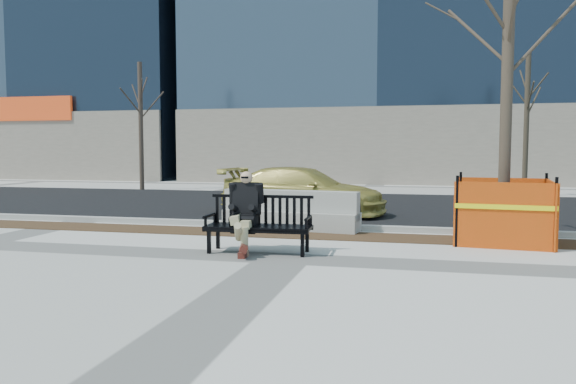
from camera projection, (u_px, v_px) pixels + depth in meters
name	position (u px, v px, depth m)	size (l,w,h in m)	color
ground	(285.00, 258.00, 9.48)	(120.00, 120.00, 0.00)	beige
mulch_strip	(313.00, 235.00, 12.00)	(40.00, 1.20, 0.02)	#47301C
asphalt_street	(349.00, 206.00, 18.02)	(60.00, 10.40, 0.01)	black
curb	(321.00, 227.00, 12.92)	(60.00, 0.25, 0.12)	#9E9B93
bench	(259.00, 253.00, 10.01)	(1.93, 0.69, 1.03)	black
seated_man	(245.00, 252.00, 10.11)	(0.62, 1.03, 1.44)	black
tree_fence	(502.00, 242.00, 11.11)	(2.71, 2.71, 6.77)	#FF4F10
sedan	(303.00, 215.00, 15.69)	(1.88, 4.61, 1.34)	#AF9F44
jersey_barrier_left	(290.00, 230.00, 12.86)	(3.19, 0.64, 0.92)	#A09D95
far_tree_left	(142.00, 190.00, 25.31)	(2.28, 2.28, 6.15)	#47382D
far_tree_right	(524.00, 197.00, 21.67)	(2.19, 2.19, 5.92)	#413729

